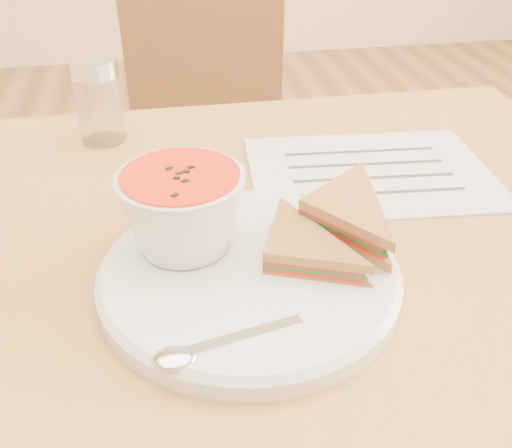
{
  "coord_description": "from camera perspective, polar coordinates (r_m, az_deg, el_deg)",
  "views": [
    {
      "loc": [
        -0.05,
        -0.48,
        1.08
      ],
      "look_at": [
        0.03,
        -0.06,
        0.8
      ],
      "focal_mm": 40.0,
      "sensor_mm": 36.0,
      "label": 1
    }
  ],
  "objects": [
    {
      "name": "sandwich_half_b",
      "position": [
        0.54,
        4.24,
        1.0
      ],
      "size": [
        0.14,
        0.14,
        0.03
      ],
      "primitive_type": null,
      "rotation": [
        0.0,
        0.0,
        -0.93
      ],
      "color": "#AB853C",
      "rests_on": "plate"
    },
    {
      "name": "spoon",
      "position": [
        0.44,
        -1.98,
        -11.42
      ],
      "size": [
        0.17,
        0.07,
        0.01
      ],
      "primitive_type": null,
      "rotation": [
        0.0,
        0.0,
        0.23
      ],
      "color": "silver",
      "rests_on": "plate"
    },
    {
      "name": "paper_menu",
      "position": [
        0.71,
        11.33,
        5.13
      ],
      "size": [
        0.31,
        0.24,
        0.0
      ],
      "primitive_type": null,
      "rotation": [
        0.0,
        0.0,
        -0.08
      ],
      "color": "silver",
      "rests_on": "dining_table"
    },
    {
      "name": "sandwich_half_a",
      "position": [
        0.49,
        0.66,
        -4.28
      ],
      "size": [
        0.12,
        0.12,
        0.03
      ],
      "primitive_type": null,
      "rotation": [
        0.0,
        0.0,
        -0.38
      ],
      "color": "#AB853C",
      "rests_on": "plate"
    },
    {
      "name": "condiment_shaker",
      "position": [
        0.79,
        -15.5,
        11.74
      ],
      "size": [
        0.06,
        0.06,
        0.11
      ],
      "primitive_type": null,
      "rotation": [
        0.0,
        0.0,
        0.0
      ],
      "color": "silver",
      "rests_on": "dining_table"
    },
    {
      "name": "soup_bowl",
      "position": [
        0.52,
        -7.29,
        0.96
      ],
      "size": [
        0.15,
        0.15,
        0.08
      ],
      "primitive_type": null,
      "rotation": [
        0.0,
        0.0,
        -0.38
      ],
      "color": "white",
      "rests_on": "plate"
    },
    {
      "name": "plate",
      "position": [
        0.52,
        -0.7,
        -5.19
      ],
      "size": [
        0.29,
        0.29,
        0.02
      ],
      "primitive_type": null,
      "rotation": [
        0.0,
        0.0,
        -0.08
      ],
      "color": "white",
      "rests_on": "dining_table"
    },
    {
      "name": "chair_far",
      "position": [
        1.32,
        -5.79,
        2.69
      ],
      "size": [
        0.44,
        0.44,
        0.82
      ],
      "primitive_type": null,
      "rotation": [
        0.0,
        0.0,
        2.88
      ],
      "color": "brown",
      "rests_on": "floor"
    }
  ]
}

